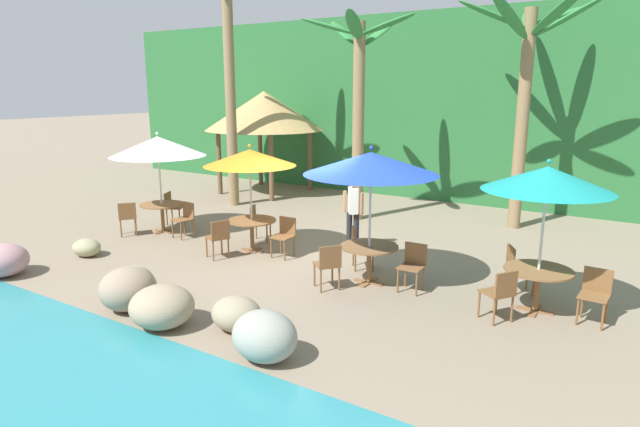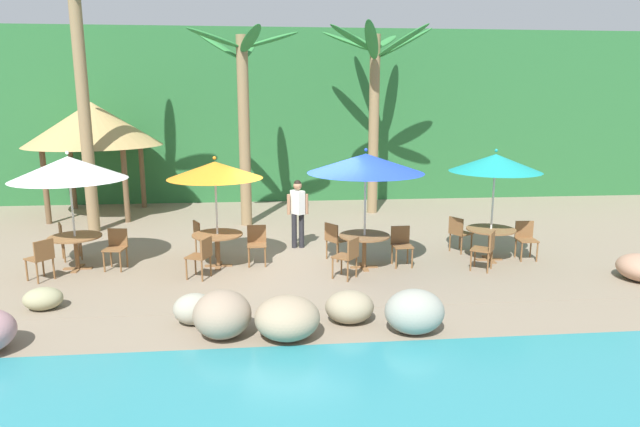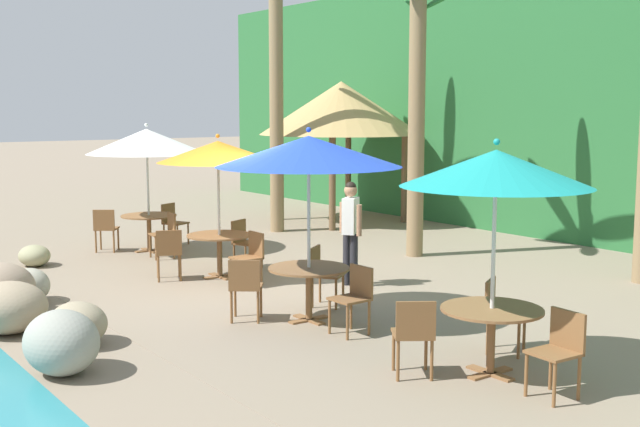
{
  "view_description": "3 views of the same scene",
  "coord_description": "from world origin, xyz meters",
  "views": [
    {
      "loc": [
        5.91,
        -9.0,
        3.63
      ],
      "look_at": [
        0.28,
        -0.17,
        1.2
      ],
      "focal_mm": 30.4,
      "sensor_mm": 36.0,
      "label": 1
    },
    {
      "loc": [
        -0.62,
        -11.66,
        3.65
      ],
      "look_at": [
        0.5,
        -0.06,
        1.19
      ],
      "focal_mm": 30.8,
      "sensor_mm": 36.0,
      "label": 2
    },
    {
      "loc": [
        10.05,
        -6.42,
        2.87
      ],
      "look_at": [
        0.76,
        0.4,
        1.34
      ],
      "focal_mm": 44.93,
      "sensor_mm": 36.0,
      "label": 3
    }
  ],
  "objects": [
    {
      "name": "ground_plane",
      "position": [
        0.0,
        0.0,
        0.0
      ],
      "size": [
        120.0,
        120.0,
        0.0
      ],
      "primitive_type": "plane",
      "color": "gray"
    },
    {
      "name": "terrace_deck",
      "position": [
        0.0,
        0.0,
        0.0
      ],
      "size": [
        18.0,
        5.2,
        0.01
      ],
      "color": "gray",
      "rests_on": "ground"
    },
    {
      "name": "foliage_backdrop",
      "position": [
        0.0,
        9.0,
        3.0
      ],
      "size": [
        28.0,
        2.4,
        6.0
      ],
      "color": "#286633",
      "rests_on": "ground"
    },
    {
      "name": "rock_seawall",
      "position": [
        3.09,
        -3.24,
        0.37
      ],
      "size": [
        13.59,
        3.13,
        0.98
      ],
      "color": "#97946D",
      "rests_on": "ground"
    },
    {
      "name": "umbrella_white",
      "position": [
        -4.77,
        0.21,
        2.21
      ],
      "size": [
        2.37,
        2.37,
        2.57
      ],
      "color": "silver",
      "rests_on": "ground"
    },
    {
      "name": "dining_table_white",
      "position": [
        -4.77,
        0.21,
        0.61
      ],
      "size": [
        1.1,
        1.1,
        0.74
      ],
      "color": "brown",
      "rests_on": "ground"
    },
    {
      "name": "chair_white_seaward",
      "position": [
        -3.91,
        0.18,
        0.51
      ],
      "size": [
        0.48,
        0.48,
        0.87
      ],
      "color": "brown",
      "rests_on": "ground"
    },
    {
      "name": "chair_white_inland",
      "position": [
        -5.21,
        0.94,
        0.51
      ],
      "size": [
        0.57,
        0.56,
        0.87
      ],
      "color": "brown",
      "rests_on": "ground"
    },
    {
      "name": "chair_white_left",
      "position": [
        -5.2,
        -0.53,
        0.51
      ],
      "size": [
        0.59,
        0.59,
        0.87
      ],
      "color": "brown",
      "rests_on": "ground"
    },
    {
      "name": "umbrella_orange",
      "position": [
        -1.74,
        0.13,
        2.14
      ],
      "size": [
        2.04,
        2.04,
        2.44
      ],
      "color": "silver",
      "rests_on": "ground"
    },
    {
      "name": "dining_table_orange",
      "position": [
        -1.74,
        0.13,
        0.61
      ],
      "size": [
        1.1,
        1.1,
        0.74
      ],
      "color": "brown",
      "rests_on": "ground"
    },
    {
      "name": "chair_orange_seaward",
      "position": [
        -0.89,
        0.22,
        0.51
      ],
      "size": [
        0.42,
        0.43,
        0.87
      ],
      "color": "brown",
      "rests_on": "ground"
    },
    {
      "name": "chair_orange_inland",
      "position": [
        -2.17,
        0.86,
        0.51
      ],
      "size": [
        0.56,
        0.56,
        0.87
      ],
      "color": "brown",
      "rests_on": "ground"
    },
    {
      "name": "chair_orange_left",
      "position": [
        -1.99,
        -0.69,
        0.51
      ],
      "size": [
        0.56,
        0.55,
        0.87
      ],
      "color": "brown",
      "rests_on": "ground"
    },
    {
      "name": "umbrella_blue",
      "position": [
        1.45,
        -0.28,
        2.3
      ],
      "size": [
        2.48,
        2.48,
        2.62
      ],
      "color": "silver",
      "rests_on": "ground"
    },
    {
      "name": "dining_table_blue",
      "position": [
        1.45,
        -0.28,
        0.61
      ],
      "size": [
        1.1,
        1.1,
        0.74
      ],
      "color": "brown",
      "rests_on": "ground"
    },
    {
      "name": "chair_blue_seaward",
      "position": [
        2.29,
        -0.17,
        0.51
      ],
      "size": [
        0.43,
        0.44,
        0.87
      ],
      "color": "brown",
      "rests_on": "ground"
    },
    {
      "name": "chair_blue_inland",
      "position": [
        0.88,
        0.36,
        0.51
      ],
      "size": [
        0.59,
        0.59,
        0.87
      ],
      "color": "brown",
      "rests_on": "ground"
    },
    {
      "name": "chair_blue_left",
      "position": [
        0.99,
        -1.01,
        0.51
      ],
      "size": [
        0.6,
        0.59,
        0.87
      ],
      "color": "brown",
      "rests_on": "ground"
    },
    {
      "name": "umbrella_teal",
      "position": [
        4.41,
        0.01,
        2.24
      ],
      "size": [
        2.02,
        2.02,
        2.55
      ],
      "color": "silver",
      "rests_on": "ground"
    },
    {
      "name": "dining_table_teal",
      "position": [
        4.41,
        0.01,
        0.61
      ],
      "size": [
        1.1,
        1.1,
        0.74
      ],
      "color": "brown",
      "rests_on": "ground"
    },
    {
      "name": "chair_teal_seaward",
      "position": [
        5.26,
        0.05,
        0.51
      ],
      "size": [
        0.44,
        0.45,
        0.87
      ],
      "color": "brown",
      "rests_on": "ground"
    },
    {
      "name": "chair_teal_inland",
      "position": [
        3.91,
        0.71,
        0.51
      ],
      "size": [
        0.58,
        0.58,
        0.87
      ],
      "color": "brown",
      "rests_on": "ground"
    },
    {
      "name": "chair_teal_left",
      "position": [
        4.01,
        -0.74,
        0.51
      ],
      "size": [
        0.59,
        0.59,
        0.87
      ],
      "color": "brown",
      "rests_on": "ground"
    },
    {
      "name": "palm_tree_nearest",
      "position": [
        -5.46,
        3.73,
        4.53
      ],
      "size": [
        3.12,
        3.05,
        7.11
      ],
      "color": "olive",
      "rests_on": "ground"
    },
    {
      "name": "palm_tree_second",
      "position": [
        -1.27,
        4.18,
        3.63
      ],
      "size": [
        3.07,
        3.06,
        5.53
      ],
      "color": "olive",
      "rests_on": "ground"
    },
    {
      "name": "palapa_hut",
      "position": [
        -5.95,
        6.0,
        2.85
      ],
      "size": [
        4.13,
        4.13,
        3.53
      ],
      "color": "brown",
      "rests_on": "ground"
    },
    {
      "name": "waiter_in_white",
      "position": [
        0.1,
        1.5,
        0.99
      ],
      "size": [
        0.52,
        0.39,
        1.7
      ],
      "color": "#232328",
      "rests_on": "ground"
    }
  ]
}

